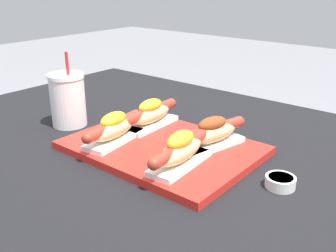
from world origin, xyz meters
TOP-DOWN VIEW (x-y plane):
  - serving_tray at (0.00, -0.01)m, footprint 0.43×0.31m
  - hot_dog_0 at (-0.10, -0.07)m, footprint 0.08×0.20m
  - hot_dog_1 at (0.10, -0.07)m, footprint 0.07×0.21m
  - hot_dog_2 at (-0.10, 0.06)m, footprint 0.07×0.21m
  - hot_dog_3 at (0.10, 0.05)m, footprint 0.09×0.20m
  - sauce_bowl at (0.29, 0.01)m, footprint 0.06×0.06m
  - drink_cup at (-0.31, -0.04)m, footprint 0.10×0.10m

SIDE VIEW (x-z plane):
  - serving_tray at x=0.00m, z-range 0.74..0.76m
  - sauce_bowl at x=0.29m, z-range 0.75..0.77m
  - hot_dog_3 at x=0.10m, z-range 0.76..0.83m
  - hot_dog_0 at x=-0.10m, z-range 0.76..0.83m
  - hot_dog_2 at x=-0.10m, z-range 0.76..0.83m
  - hot_dog_1 at x=0.10m, z-range 0.76..0.84m
  - drink_cup at x=-0.31m, z-range 0.72..0.92m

